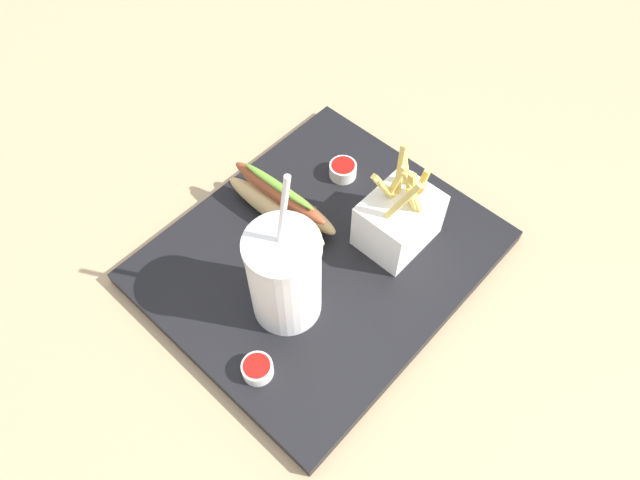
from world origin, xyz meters
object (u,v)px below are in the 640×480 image
Objects in this scene: hot_dog_1 at (280,203)px; ketchup_cup_1 at (343,169)px; ketchup_cup_2 at (257,368)px; soda_cup at (285,276)px; fries_basket at (399,219)px.

hot_dog_1 is 0.11m from ketchup_cup_1.
ketchup_cup_1 reaches higher than ketchup_cup_2.
soda_cup is 6.56× the size of ketchup_cup_2.
ketchup_cup_2 is at bearing -157.19° from soda_cup.
soda_cup is at bearing 22.81° from ketchup_cup_2.
ketchup_cup_1 is (0.03, 0.12, -0.03)m from fries_basket.
fries_basket is at bearing -11.40° from soda_cup.
fries_basket is at bearing 0.29° from ketchup_cup_2.
ketchup_cup_1 is at bearing 23.35° from ketchup_cup_2.
ketchup_cup_2 is (-0.29, -0.13, -0.00)m from ketchup_cup_1.
ketchup_cup_2 is at bearing -141.86° from hot_dog_1.
fries_basket is 3.54× the size of ketchup_cup_1.
ketchup_cup_2 is at bearing -179.71° from fries_basket.
ketchup_cup_1 is 0.32m from ketchup_cup_2.
soda_cup reaches higher than ketchup_cup_2.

